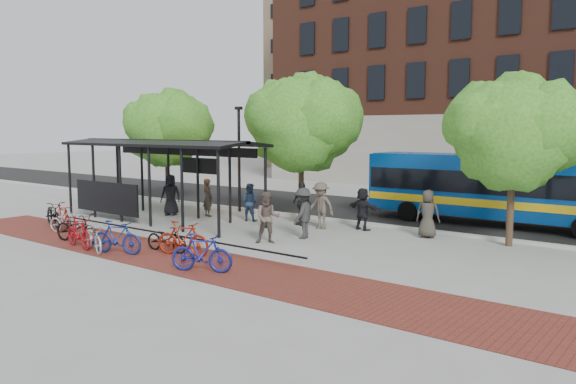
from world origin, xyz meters
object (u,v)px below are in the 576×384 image
Objects in this scene: bus at (498,185)px; bike_9 at (183,239)px; pedestrian_6 at (428,214)px; pedestrian_8 at (268,218)px; bike_0 at (53,214)px; bike_6 at (94,238)px; bike_1 at (63,217)px; pedestrian_5 at (363,209)px; lamp_post_left at (239,156)px; bike_4 at (77,228)px; bike_7 at (117,237)px; bike_2 at (66,222)px; pedestrian_1 at (208,198)px; tree_c at (517,129)px; bike_11 at (202,253)px; pedestrian_2 at (249,202)px; pedestrian_9 at (303,213)px; bike_8 at (167,238)px; pedestrian_0 at (171,195)px; tree_a at (168,125)px; bus_shelter at (157,153)px; pedestrian_3 at (321,206)px; tree_b at (304,120)px; pedestrian_4 at (302,203)px.

bus is 13.47m from bike_9.
pedestrian_8 is at bearing 34.92° from pedestrian_6.
bike_6 is (5.65, -1.78, -0.06)m from bike_0.
bike_1 is 0.98× the size of pedestrian_5.
lamp_post_left reaches higher than bike_1.
pedestrian_8 is at bearing -63.27° from bike_4.
bike_0 is at bearing 15.49° from pedestrian_6.
bike_7 is (6.58, -1.54, 0.02)m from bike_0.
pedestrian_1 is (1.32, 6.35, 0.44)m from bike_2.
tree_c is 11.39m from bike_11.
pedestrian_2 is 4.97m from pedestrian_8.
pedestrian_9 is at bearing -28.80° from lamp_post_left.
bike_11 is at bearing -116.86° from bike_8.
tree_c is 3.19× the size of bike_9.
pedestrian_0 is (-14.86, -2.60, -3.09)m from tree_c.
bike_7 is 0.95× the size of pedestrian_0.
bus is 16.10m from bike_6.
pedestrian_6 is at bearing -21.70° from pedestrian_0.
tree_a reaches higher than pedestrian_6.
bus_shelter is at bearing 20.50° from bike_7.
pedestrian_3 is 4.31m from pedestrian_6.
bike_7 is 11.14m from pedestrian_6.
pedestrian_0 reaches higher than bike_9.
pedestrian_3 reaches higher than bike_4.
pedestrian_5 is at bearing -44.31° from bike_7.
bike_9 is (7.44, -0.20, 0.06)m from bike_1.
bike_11 is at bearing -68.27° from pedestrian_0.
pedestrian_9 reaches higher than pedestrian_6.
tree_b reaches higher than bike_8.
bus is 6.47× the size of bike_2.
bike_9 is 1.03× the size of pedestrian_6.
tree_a reaches higher than pedestrian_3.
pedestrian_3 is (5.92, -1.55, -1.79)m from lamp_post_left.
bike_4 is 3.90m from bike_8.
tree_a is 0.56× the size of bus.
tree_a reaches higher than bike_2.
bike_8 is 7.62m from pedestrian_1.
pedestrian_9 is (4.14, 6.08, 0.48)m from bike_6.
pedestrian_6 is at bearing -49.88° from bike_9.
tree_b is 3.87× the size of pedestrian_2.
bike_9 is at bearing 83.75° from pedestrian_5.
pedestrian_4 is (0.39, 6.96, 0.47)m from bike_8.
bike_2 is (3.51, -8.17, -3.79)m from tree_a.
pedestrian_0 is 12.10m from pedestrian_6.
bus_shelter is 5.93× the size of bike_6.
bike_2 is 0.95× the size of bike_6.
pedestrian_9 is (1.34, 4.67, 0.39)m from bike_9.
tree_b is at bearing -153.74° from pedestrian_9.
pedestrian_4 is 5.41m from pedestrian_6.
bike_2 is 6.59m from bike_9.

